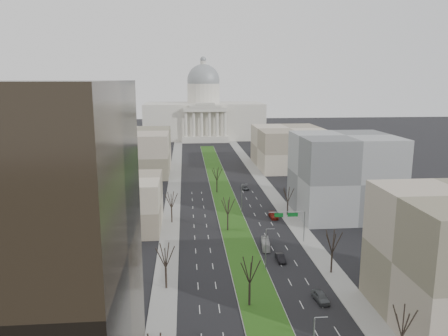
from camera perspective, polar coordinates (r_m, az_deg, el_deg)
ground at (r=157.23m, az=-0.21°, el=-3.24°), size 600.00×600.00×0.00m
median at (r=156.23m, az=-0.18°, el=-3.30°), size 8.00×222.03×0.20m
sidewalk_left at (r=132.73m, az=-6.86°, el=-6.11°), size 5.00×330.00×0.15m
sidewalk_right at (r=136.12m, az=8.10°, el=-5.69°), size 5.00×330.00×0.15m
capitol at (r=302.26m, az=-2.66°, el=7.02°), size 80.00×46.00×55.00m
building_beige_left at (r=122.72m, az=-14.35°, el=-4.49°), size 26.00×22.00×14.00m
building_grey_right at (r=135.07m, az=15.37°, el=-0.90°), size 28.00×26.00×24.00m
building_far_left at (r=195.21m, az=-11.53°, el=2.14°), size 30.00×40.00×18.00m
building_far_right at (r=204.62m, az=8.52°, el=2.67°), size 30.00×40.00×18.00m
tree_left_mid at (r=86.20m, az=-7.66°, el=-11.19°), size 5.40×5.40×9.72m
tree_left_far at (r=124.09m, az=-6.89°, el=-4.11°), size 5.28×5.28×9.50m
tree_right_near at (r=69.94m, az=22.37°, el=-18.00°), size 5.16×5.16×9.29m
tree_right_mid at (r=94.70m, az=14.01°, el=-9.21°), size 5.52×5.52×9.94m
tree_right_far at (r=131.47m, az=8.35°, el=-3.39°), size 5.04×5.04×9.07m
tree_median_a at (r=79.55m, az=3.39°, el=-13.12°), size 5.40×5.40×9.72m
tree_median_b at (r=116.80m, az=0.50°, el=-4.94°), size 5.40×5.40×9.72m
tree_median_c at (r=155.43m, az=-0.95°, el=-0.76°), size 5.40×5.40×9.72m
streetlamp_median_b at (r=94.90m, az=5.52°, el=-10.38°), size 1.90×0.20×9.16m
streetlamp_median_c at (r=132.37m, az=2.35°, el=-3.95°), size 1.90×0.20×9.16m
mast_arm_signs at (r=110.28m, az=9.10°, el=-6.59°), size 9.12×0.24×8.09m
car_grey_near at (r=85.51m, az=12.50°, el=-16.11°), size 2.55×5.24×1.72m
car_black at (r=100.72m, az=7.38°, el=-11.56°), size 1.72×4.79×1.57m
car_red at (r=129.71m, az=6.47°, el=-6.20°), size 2.35×5.35×1.53m
car_grey_far at (r=161.74m, az=2.77°, el=-2.60°), size 2.88×4.94×1.29m
box_van at (r=107.50m, az=5.46°, el=-9.85°), size 2.59×7.56×2.06m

